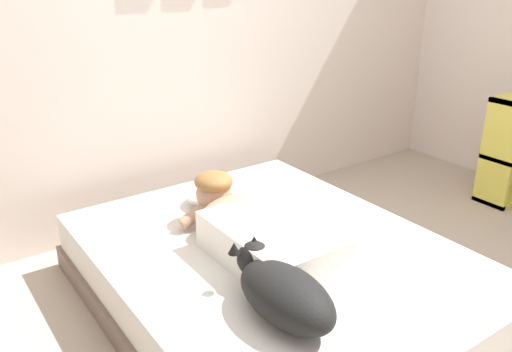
% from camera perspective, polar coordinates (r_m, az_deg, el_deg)
% --- Properties ---
extents(ground_plane, '(12.84, 12.84, 0.00)m').
position_cam_1_polar(ground_plane, '(2.65, 10.29, -14.96)').
color(ground_plane, tan).
extents(back_wall, '(4.42, 0.12, 2.50)m').
position_cam_1_polar(back_wall, '(3.38, -7.60, 16.27)').
color(back_wall, silver).
rests_on(back_wall, ground).
extents(bed, '(1.54, 1.98, 0.32)m').
position_cam_1_polar(bed, '(2.62, 1.99, -10.90)').
color(bed, '#726051').
rests_on(bed, ground).
extents(pillow, '(0.52, 0.32, 0.11)m').
position_cam_1_polar(pillow, '(3.02, -3.01, -1.49)').
color(pillow, white).
rests_on(pillow, bed).
extents(person_lying, '(0.43, 0.92, 0.27)m').
position_cam_1_polar(person_lying, '(2.48, -0.21, -5.67)').
color(person_lying, silver).
rests_on(person_lying, bed).
extents(dog, '(0.26, 0.57, 0.21)m').
position_cam_1_polar(dog, '(2.06, 2.79, -12.24)').
color(dog, black).
rests_on(dog, bed).
extents(coffee_cup, '(0.12, 0.09, 0.07)m').
position_cam_1_polar(coffee_cup, '(2.90, 0.85, -2.93)').
color(coffee_cup, white).
rests_on(coffee_cup, bed).
extents(cell_phone, '(0.07, 0.14, 0.01)m').
position_cam_1_polar(cell_phone, '(2.38, -0.54, -9.79)').
color(cell_phone, black).
rests_on(cell_phone, bed).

